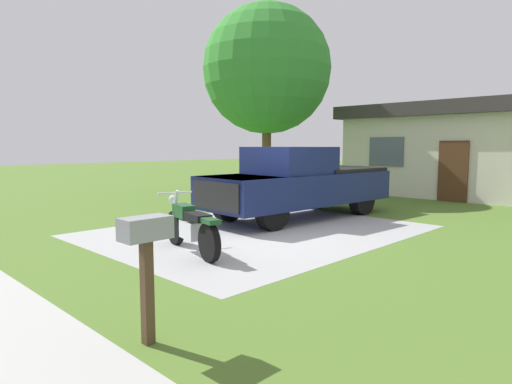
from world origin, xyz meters
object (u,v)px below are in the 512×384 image
Objects in this scene: mailbox at (146,246)px; pickup_truck at (301,182)px; shade_tree at (267,70)px; neighbor_house at (479,149)px; motorcycle at (190,227)px.

pickup_truck is at bearing 118.01° from mailbox.
pickup_truck is 4.55× the size of mailbox.
neighbor_house is (6.24, 5.24, -3.08)m from shade_tree.
motorcycle is 3.75m from mailbox.
pickup_truck reaches higher than motorcycle.
neighbor_house is at bearing 40.02° from shade_tree.
mailbox is 0.13× the size of neighbor_house.
pickup_truck is 7.02m from shade_tree.
neighbor_house is (1.64, 8.81, 0.84)m from pickup_truck.
shade_tree reaches higher than neighbor_house.
mailbox is at bearing -51.78° from shade_tree.
shade_tree is (-8.33, 10.58, 3.89)m from mailbox.
shade_tree is (-4.60, 3.56, 3.92)m from pickup_truck.
mailbox is 14.02m from shade_tree.
neighbor_house is at bearing 97.52° from mailbox.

